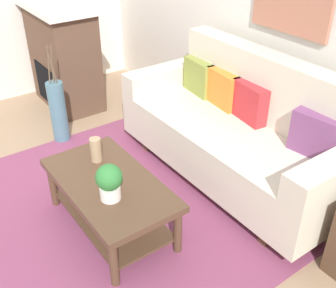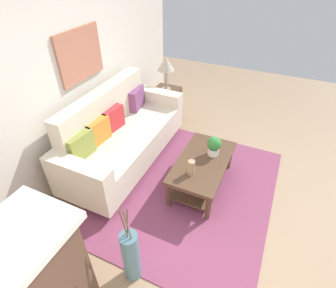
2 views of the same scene
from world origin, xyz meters
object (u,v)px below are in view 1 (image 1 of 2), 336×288
Objects in this scene: throw_pillow_crimson at (249,102)px; throw_pillow_plum at (315,135)px; fireplace at (64,56)px; tabletop_vase at (96,150)px; throw_pillow_olive at (199,77)px; coffee_table at (110,194)px; potted_plant_tabletop at (109,181)px; floor_vase at (58,112)px; throw_pillow_orange at (223,89)px; couch at (236,133)px.

throw_pillow_crimson is 1.00× the size of throw_pillow_plum.
tabletop_vase is at bearing -16.77° from fireplace.
throw_pillow_olive is 0.33× the size of coffee_table.
throw_pillow_crimson is 0.31× the size of fireplace.
throw_pillow_olive and throw_pillow_crimson have the same top height.
potted_plant_tabletop is at bearing -16.63° from fireplace.
floor_vase is (-1.14, 0.15, -0.21)m from tabletop_vase.
throw_pillow_orange is 1.88× the size of tabletop_vase.
floor_vase is at bearing 171.87° from coffee_table.
throw_pillow_plum is 1.88× the size of tabletop_vase.
tabletop_vase is at bearing -7.45° from floor_vase.
throw_pillow_orange is 1.00× the size of throw_pillow_crimson.
fireplace reaches higher than tabletop_vase.
throw_pillow_orange is at bearing 45.32° from floor_vase.
fireplace is (-1.88, 0.57, 0.06)m from tabletop_vase.
floor_vase is at bearing 170.02° from potted_plant_tabletop.
couch is 2.28m from fireplace.
throw_pillow_plum is at bearing 10.80° from couch.
tabletop_vase is (-0.31, -1.15, 0.10)m from couch.
tabletop_vase is 1.97m from fireplace.
throw_pillow_plum is 1.37× the size of potted_plant_tabletop.
couch is at bearing 96.53° from potted_plant_tabletop.
throw_pillow_orange is at bearing 0.00° from throw_pillow_olive.
fireplace is at bearing -166.03° from throw_pillow_plum.
throw_pillow_olive reaches higher than tabletop_vase.
throw_pillow_orange is at bearing 180.00° from throw_pillow_crimson.
throw_pillow_orange is 0.31× the size of fireplace.
tabletop_vase is (-0.97, -1.28, -0.15)m from throw_pillow_plum.
fireplace is 1.85× the size of floor_vase.
throw_pillow_crimson is (0.33, 0.00, 0.00)m from throw_pillow_orange.
couch reaches higher than tabletop_vase.
throw_pillow_plum reaches higher than coffee_table.
couch is 5.95× the size of throw_pillow_crimson.
couch is 1.85× the size of fireplace.
potted_plant_tabletop is at bearing -83.47° from couch.
throw_pillow_olive reaches higher than potted_plant_tabletop.
fireplace reaches higher than throw_pillow_crimson.
throw_pillow_orange is 1.41m from coffee_table.
throw_pillow_plum is at bearing 62.64° from coffee_table.
throw_pillow_plum is 0.31× the size of fireplace.
throw_pillow_orange is at bearing 20.88° from fireplace.
potted_plant_tabletop is 2.44m from fireplace.
floor_vase is (-1.42, 0.20, -0.00)m from coffee_table.
potted_plant_tabletop is at bearing -9.98° from floor_vase.
couch is 3.42× the size of floor_vase.
fireplace is at bearing -162.06° from throw_pillow_crimson.
floor_vase reaches higher than tabletop_vase.
throw_pillow_orange is 1.00× the size of throw_pillow_plum.
throw_pillow_crimson is 1.38m from coffee_table.
throw_pillow_plum is at bearing 28.15° from floor_vase.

